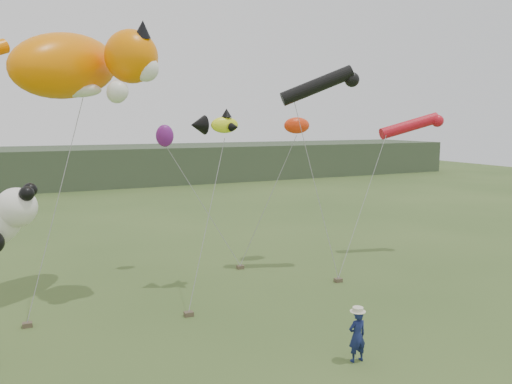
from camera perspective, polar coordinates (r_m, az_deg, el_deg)
ground at (r=15.42m, az=3.67°, el=-18.08°), size 120.00×120.00×0.00m
headland at (r=57.13m, az=-21.39°, el=2.62°), size 90.00×13.00×4.00m
festival_attendant at (r=15.00m, az=11.48°, el=-15.82°), size 0.56×0.38×1.52m
sandbag_anchors at (r=19.19m, az=-9.05°, el=-12.51°), size 13.44×5.85×0.16m
cat_kite at (r=20.27m, az=-19.36°, el=13.56°), size 7.04×5.60×3.18m
fish_kite at (r=20.05m, az=-4.73°, el=7.71°), size 2.03×1.36×1.04m
tube_kites at (r=24.70m, az=12.54°, el=9.83°), size 9.22×2.00×3.43m
misc_kites at (r=23.62m, az=-0.38°, el=7.23°), size 7.27×1.74×1.33m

